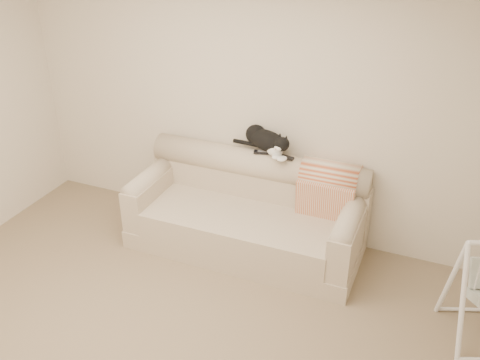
# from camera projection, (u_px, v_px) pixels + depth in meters

# --- Properties ---
(ground_plane) EXTENTS (5.00, 5.00, 0.00)m
(ground_plane) POSITION_uv_depth(u_px,v_px,m) (166.00, 358.00, 3.99)
(ground_plane) COLOR #705F48
(ground_plane) RESTS_ON ground
(room_shell) EXTENTS (5.04, 4.04, 2.60)m
(room_shell) POSITION_uv_depth(u_px,v_px,m) (150.00, 178.00, 3.27)
(room_shell) COLOR beige
(room_shell) RESTS_ON ground
(sofa) EXTENTS (2.20, 0.93, 0.90)m
(sofa) POSITION_uv_depth(u_px,v_px,m) (248.00, 213.00, 5.13)
(sofa) COLOR beige
(sofa) RESTS_ON ground
(remote_a) EXTENTS (0.19, 0.09, 0.03)m
(remote_a) POSITION_uv_depth(u_px,v_px,m) (263.00, 152.00, 5.04)
(remote_a) COLOR black
(remote_a) RESTS_ON sofa
(remote_b) EXTENTS (0.18, 0.08, 0.02)m
(remote_b) POSITION_uv_depth(u_px,v_px,m) (285.00, 157.00, 4.95)
(remote_b) COLOR black
(remote_b) RESTS_ON sofa
(tuxedo_cat) EXTENTS (0.64, 0.44, 0.25)m
(tuxedo_cat) POSITION_uv_depth(u_px,v_px,m) (266.00, 141.00, 5.01)
(tuxedo_cat) COLOR black
(tuxedo_cat) RESTS_ON sofa
(throw_blanket) EXTENTS (0.53, 0.38, 0.58)m
(throw_blanket) POSITION_uv_depth(u_px,v_px,m) (330.00, 182.00, 4.90)
(throw_blanket) COLOR #BF542C
(throw_blanket) RESTS_ON sofa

